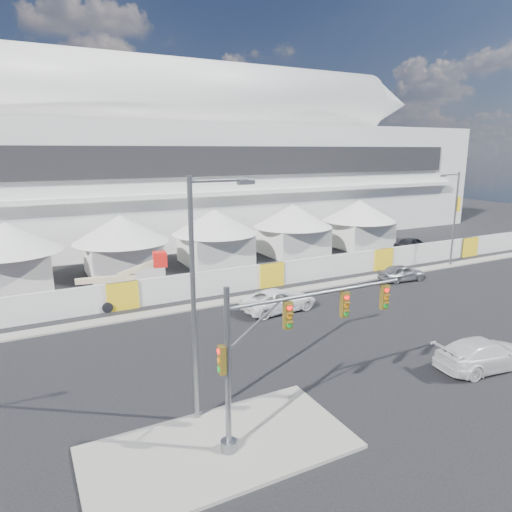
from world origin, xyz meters
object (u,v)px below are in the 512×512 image
pickup_curb (279,300)px  pickup_near (484,354)px  traffic_mast (274,352)px  streetlight_curb (454,213)px  streetlight_median (199,285)px  lot_car_b (412,244)px  sedan_silver (402,273)px  boom_lift (98,294)px

pickup_curb → pickup_near: pickup_near is taller
traffic_mast → streetlight_curb: size_ratio=0.90×
pickup_curb → streetlight_median: (-9.50, -10.04, 5.10)m
pickup_near → streetlight_median: size_ratio=0.55×
pickup_curb → traffic_mast: bearing=145.1°
lot_car_b → streetlight_curb: (-1.74, -6.43, 4.40)m
sedan_silver → streetlight_median: streetlight_median is taller
pickup_near → boom_lift: bearing=47.2°
pickup_curb → pickup_near: 13.39m
sedan_silver → lot_car_b: size_ratio=0.87×
pickup_near → streetlight_median: 15.53m
pickup_near → boom_lift: size_ratio=0.71×
lot_car_b → traffic_mast: bearing=116.8°
sedan_silver → pickup_curb: bearing=102.7°
lot_car_b → streetlight_median: (-32.26, -19.73, 5.04)m
streetlight_curb → boom_lift: streetlight_curb is taller
pickup_curb → streetlight_median: streetlight_median is taller
traffic_mast → streetlight_median: 3.88m
sedan_silver → pickup_near: 16.16m
lot_car_b → streetlight_median: bearing=111.9°
streetlight_curb → lot_car_b: bearing=74.9°
pickup_curb → streetlight_median: size_ratio=0.55×
pickup_near → traffic_mast: size_ratio=0.67×
traffic_mast → streetlight_curb: streetlight_curb is taller
sedan_silver → boom_lift: boom_lift is taller
boom_lift → pickup_curb: bearing=-20.2°
sedan_silver → traffic_mast: traffic_mast is taller
streetlight_curb → pickup_near: bearing=-135.6°
sedan_silver → pickup_near: (-8.14, -13.96, 0.08)m
lot_car_b → traffic_mast: (-30.34, -22.31, 2.87)m
lot_car_b → boom_lift: boom_lift is taller
pickup_near → streetlight_curb: (16.04, 15.69, 4.43)m
streetlight_curb → boom_lift: size_ratio=1.17×
boom_lift → pickup_near: bearing=-40.0°
pickup_near → streetlight_curb: streetlight_curb is taller
traffic_mast → pickup_near: bearing=0.9°
lot_car_b → streetlight_median: 38.15m
pickup_near → lot_car_b: lot_car_b is taller
lot_car_b → traffic_mast: size_ratio=0.59×
streetlight_median → boom_lift: 17.08m
pickup_near → streetlight_curb: size_ratio=0.61×
sedan_silver → boom_lift: size_ratio=0.55×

